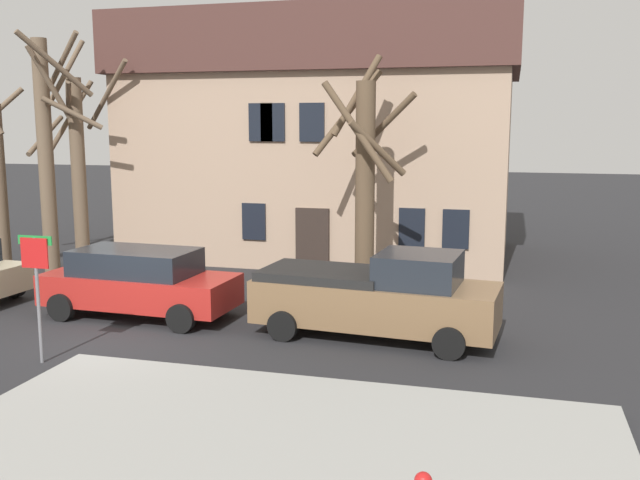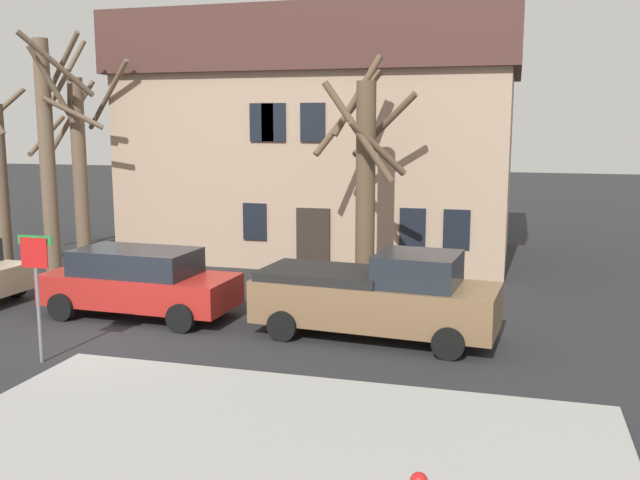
# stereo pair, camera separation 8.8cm
# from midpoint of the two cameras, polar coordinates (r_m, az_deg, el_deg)

# --- Properties ---
(ground_plane) EXTENTS (120.00, 120.00, 0.00)m
(ground_plane) POSITION_cam_midpoint_polar(r_m,az_deg,el_deg) (16.35, -16.34, -7.89)
(ground_plane) COLOR #262628
(sidewalk_slab) EXTENTS (10.28, 7.60, 0.12)m
(sidewalk_slab) POSITION_cam_midpoint_polar(r_m,az_deg,el_deg) (9.98, -5.78, -18.67)
(sidewalk_slab) COLOR #999993
(sidewalk_slab) RESTS_ON ground_plane
(building_main) EXTENTS (13.67, 8.30, 8.46)m
(building_main) POSITION_cam_midpoint_polar(r_m,az_deg,el_deg) (26.25, 0.62, 8.40)
(building_main) COLOR tan
(building_main) RESTS_ON ground_plane
(tree_bare_mid) EXTENTS (2.19, 2.78, 7.64)m
(tree_bare_mid) POSITION_cam_midpoint_polar(r_m,az_deg,el_deg) (24.07, -20.98, 7.05)
(tree_bare_mid) COLOR brown
(tree_bare_mid) RESTS_ON ground_plane
(tree_bare_far) EXTENTS (2.95, 2.94, 7.51)m
(tree_bare_far) POSITION_cam_midpoint_polar(r_m,az_deg,el_deg) (24.57, -18.82, 6.11)
(tree_bare_far) COLOR brown
(tree_bare_far) RESTS_ON ground_plane
(tree_bare_end) EXTENTS (2.91, 2.78, 6.68)m
(tree_bare_end) POSITION_cam_midpoint_polar(r_m,az_deg,el_deg) (19.54, 3.79, 5.27)
(tree_bare_end) COLOR brown
(tree_bare_end) RESTS_ON ground_plane
(car_red_wagon) EXTENTS (4.86, 2.26, 1.70)m
(car_red_wagon) POSITION_cam_midpoint_polar(r_m,az_deg,el_deg) (18.06, -14.29, -3.26)
(car_red_wagon) COLOR #AD231E
(car_red_wagon) RESTS_ON ground_plane
(pickup_truck_brown) EXTENTS (5.54, 2.51, 1.98)m
(pickup_truck_brown) POSITION_cam_midpoint_polar(r_m,az_deg,el_deg) (15.81, 4.80, -4.53)
(pickup_truck_brown) COLOR brown
(pickup_truck_brown) RESTS_ON ground_plane
(street_sign_pole) EXTENTS (0.76, 0.07, 2.59)m
(street_sign_pole) POSITION_cam_midpoint_polar(r_m,az_deg,el_deg) (15.00, -21.83, -2.56)
(street_sign_pole) COLOR slate
(street_sign_pole) RESTS_ON ground_plane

